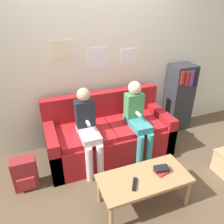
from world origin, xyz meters
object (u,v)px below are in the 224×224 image
tv_remote (135,184)px  backpack (25,174)px  coffee_table (144,180)px  person_left (88,127)px  person_right (137,117)px  couch (109,135)px  bookshelf (179,98)px

tv_remote → backpack: size_ratio=0.40×
tv_remote → backpack: bearing=175.0°
tv_remote → coffee_table: bearing=53.5°
person_left → person_right: size_ratio=1.00×
coffee_table → tv_remote: bearing=-157.7°
person_right → backpack: 1.59m
couch → coffee_table: size_ratio=1.79×
couch → coffee_table: couch is taller
bookshelf → backpack: (-2.56, -0.55, -0.37)m
coffee_table → bookshelf: bearing=43.5°
person_left → backpack: (-0.83, -0.09, -0.42)m
couch → backpack: (-1.18, -0.28, -0.09)m
couch → bookshelf: size_ratio=1.54×
person_right → backpack: bearing=-176.5°
person_left → bookshelf: (1.73, 0.46, -0.05)m
couch → person_left: (-0.35, -0.19, 0.33)m
person_right → tv_remote: person_right is taller
person_right → tv_remote: 1.02m
coffee_table → tv_remote: tv_remote is taller
person_left → person_right: (0.70, 0.00, 0.00)m
couch → backpack: couch is taller
person_right → couch: bearing=152.1°
coffee_table → person_left: person_left is taller
couch → backpack: 1.21m
backpack → coffee_table: bearing=-30.8°
person_right → person_left: bearing=-179.9°
person_right → tv_remote: size_ratio=6.67×
couch → tv_remote: couch is taller
couch → person_left: size_ratio=1.58×
couch → person_right: (0.35, -0.19, 0.33)m
person_right → bookshelf: size_ratio=0.97×
coffee_table → bookshelf: size_ratio=0.86×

